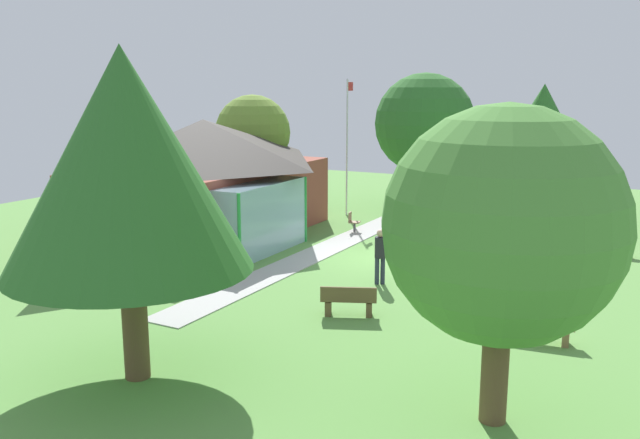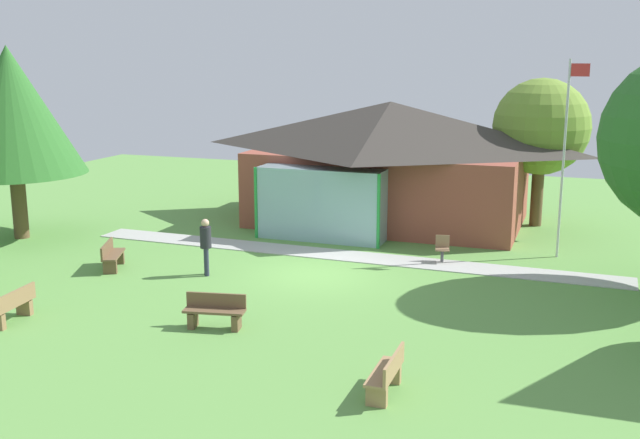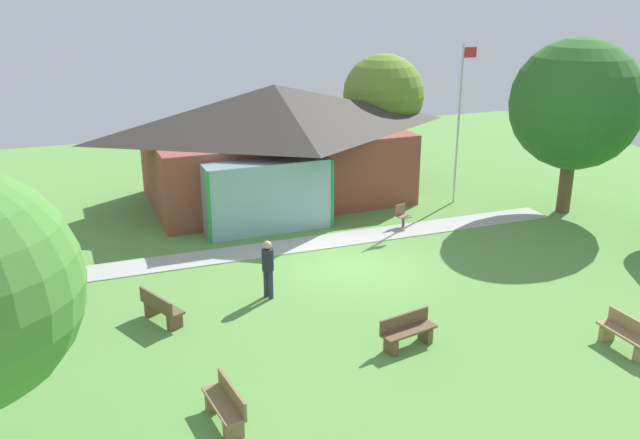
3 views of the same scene
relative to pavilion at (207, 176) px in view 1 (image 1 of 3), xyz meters
name	(u,v)px [view 1 (image 1 of 3)]	position (x,y,z in m)	size (l,w,h in m)	color
ground_plane	(381,257)	(-0.07, -7.78, -2.47)	(44.00, 44.00, 0.00)	#609947
pavilion	(207,176)	(0.00, 0.00, 0.00)	(11.19, 7.95, 4.76)	brown
footpath	(325,250)	(-0.07, -5.47, -2.45)	(18.27, 1.30, 0.03)	#ADADA8
flagpole	(347,142)	(6.71, -3.18, 1.04)	(0.64, 0.08, 6.41)	silver
bench_front_right	(610,244)	(4.05, -15.08, -2.07)	(0.45, 1.50, 0.84)	#9E7A51
bench_front_left	(542,325)	(-5.78, -14.29, -2.07)	(0.59, 1.54, 0.84)	olive
bench_front_center	(524,269)	(-0.84, -12.93, -2.07)	(1.56, 0.72, 0.84)	brown
bench_mid_left	(349,301)	(-6.29, -9.37, -2.07)	(0.99, 1.55, 0.84)	brown
patio_chair_lawn_spare	(353,223)	(3.23, -5.11, -2.05)	(0.52, 0.52, 0.86)	#8C6B4C
visitor_strolling_lawn	(380,252)	(-3.19, -8.99, -1.45)	(0.34, 0.34, 1.74)	#2D3347
tree_far_east	(542,127)	(11.84, -11.16, 1.69)	(4.49, 4.49, 6.20)	brown
tree_behind_pavilion_right	(253,133)	(5.64, 1.42, 1.36)	(3.67, 3.67, 5.69)	brown
tree_west_hedge	(126,161)	(-11.82, -7.04, 2.12)	(5.01, 5.01, 6.87)	brown
tree_east_hedge	(424,124)	(10.08, -5.82, 1.78)	(4.95, 4.95, 6.74)	brown
tree_lawn_corner	(503,226)	(-10.22, -14.15, 1.19)	(4.24, 4.24, 5.80)	brown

